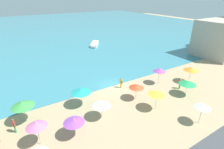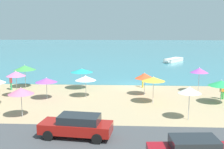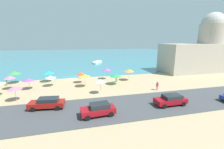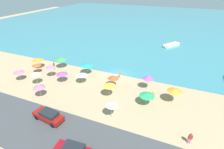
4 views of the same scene
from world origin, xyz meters
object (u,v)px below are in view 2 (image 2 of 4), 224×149
(bather_2, at_px, (143,80))
(beach_umbrella_10, at_px, (82,70))
(beach_umbrella_0, at_px, (21,91))
(bather_0, at_px, (223,90))
(beach_umbrella_7, at_px, (86,78))
(skiff_nearshore, at_px, (173,60))
(beach_umbrella_6, at_px, (222,83))
(parked_car_4, at_px, (77,125))
(beach_umbrella_8, at_px, (46,80))
(beach_umbrella_3, at_px, (199,70))
(beach_umbrella_12, at_px, (25,68))
(bather_3, at_px, (11,82))
(beach_umbrella_9, at_px, (153,79))
(beach_umbrella_2, at_px, (16,74))
(beach_umbrella_1, at_px, (190,90))
(beach_umbrella_13, at_px, (145,76))

(bather_2, bearing_deg, beach_umbrella_10, -170.29)
(beach_umbrella_0, height_order, bather_0, beach_umbrella_0)
(beach_umbrella_7, bearing_deg, bather_0, -0.79)
(bather_0, relative_size, skiff_nearshore, 0.29)
(beach_umbrella_6, relative_size, parked_car_4, 0.51)
(bather_2, bearing_deg, beach_umbrella_8, -148.85)
(beach_umbrella_3, bearing_deg, bather_2, 161.24)
(beach_umbrella_12, height_order, bather_3, beach_umbrella_12)
(beach_umbrella_8, xyz_separation_m, bather_3, (-5.08, 3.74, -0.93))
(beach_umbrella_3, distance_m, beach_umbrella_12, 19.26)
(beach_umbrella_7, relative_size, beach_umbrella_9, 0.88)
(beach_umbrella_6, height_order, bather_0, beach_umbrella_6)
(bather_0, height_order, skiff_nearshore, bather_0)
(beach_umbrella_3, distance_m, beach_umbrella_8, 15.81)
(beach_umbrella_0, bearing_deg, beach_umbrella_12, 108.59)
(beach_umbrella_2, xyz_separation_m, beach_umbrella_10, (5.92, 3.85, -0.23))
(beach_umbrella_1, relative_size, bather_2, 1.57)
(beach_umbrella_3, distance_m, beach_umbrella_7, 12.04)
(bather_0, height_order, parked_car_4, bather_0)
(beach_umbrella_10, distance_m, beach_umbrella_13, 7.23)
(bather_3, bearing_deg, beach_umbrella_13, -6.23)
(beach_umbrella_2, height_order, beach_umbrella_13, beach_umbrella_2)
(beach_umbrella_9, distance_m, beach_umbrella_12, 15.17)
(bather_2, bearing_deg, parked_car_4, -108.12)
(beach_umbrella_1, relative_size, beach_umbrella_12, 0.98)
(bather_3, bearing_deg, parked_car_4, -53.52)
(beach_umbrella_10, xyz_separation_m, skiff_nearshore, (14.12, 24.70, -1.70))
(beach_umbrella_10, height_order, beach_umbrella_13, beach_umbrella_10)
(parked_car_4, bearing_deg, beach_umbrella_8, 116.16)
(beach_umbrella_1, height_order, bather_2, beach_umbrella_1)
(beach_umbrella_2, xyz_separation_m, beach_umbrella_12, (-0.64, 4.19, -0.02))
(beach_umbrella_7, height_order, parked_car_4, beach_umbrella_7)
(beach_umbrella_9, relative_size, beach_umbrella_13, 1.08)
(beach_umbrella_6, height_order, beach_umbrella_8, beach_umbrella_6)
(beach_umbrella_8, relative_size, beach_umbrella_13, 0.92)
(beach_umbrella_3, bearing_deg, parked_car_4, -129.36)
(beach_umbrella_10, xyz_separation_m, beach_umbrella_12, (-6.57, 0.35, 0.20))
(beach_umbrella_3, distance_m, beach_umbrella_9, 7.08)
(beach_umbrella_1, height_order, skiff_nearshore, beach_umbrella_1)
(beach_umbrella_0, relative_size, beach_umbrella_7, 1.08)
(beach_umbrella_3, height_order, skiff_nearshore, beach_umbrella_3)
(beach_umbrella_8, distance_m, bather_3, 6.37)
(beach_umbrella_3, xyz_separation_m, beach_umbrella_12, (-19.23, 1.15, -0.04))
(beach_umbrella_2, relative_size, bather_0, 1.66)
(beach_umbrella_2, bearing_deg, beach_umbrella_10, 33.00)
(beach_umbrella_0, distance_m, bather_3, 10.39)
(beach_umbrella_0, height_order, beach_umbrella_7, beach_umbrella_0)
(bather_3, bearing_deg, beach_umbrella_10, 6.25)
(beach_umbrella_8, bearing_deg, beach_umbrella_7, 16.28)
(beach_umbrella_12, bearing_deg, bather_2, 3.52)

